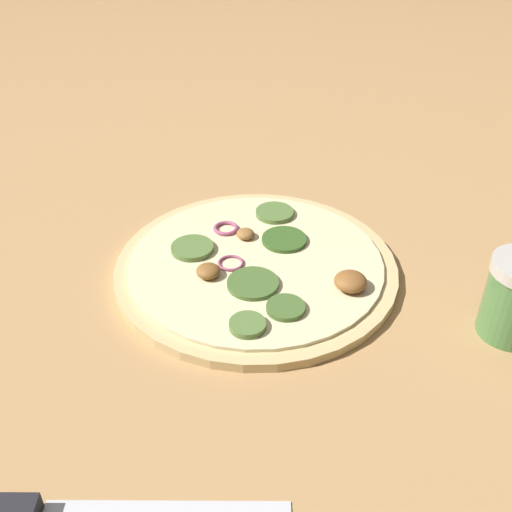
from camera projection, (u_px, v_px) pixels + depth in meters
The scene contains 2 objects.
ground_plane at pixel (256, 271), 0.68m from camera, with size 3.00×3.00×0.00m, color tan.
pizza at pixel (257, 266), 0.68m from camera, with size 0.32×0.32×0.03m.
Camera 1 is at (0.54, 0.04, 0.41)m, focal length 42.00 mm.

